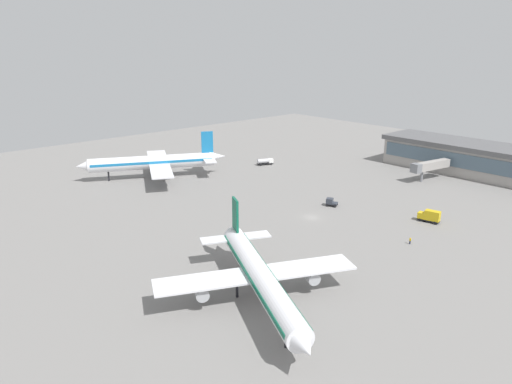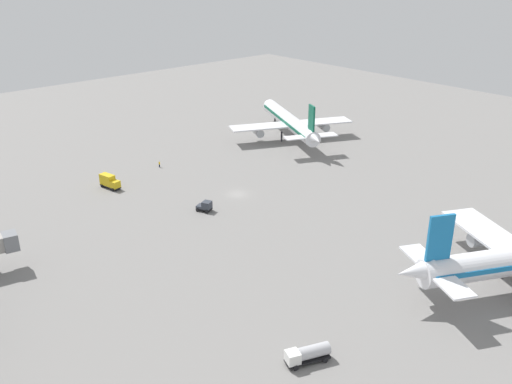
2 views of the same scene
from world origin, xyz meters
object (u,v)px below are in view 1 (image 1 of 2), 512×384
airplane_at_gate (154,162)px  ground_crew_worker (410,241)px  airplane_taxiing (259,276)px  baggage_tug (331,202)px  catering_truck (430,216)px  fuel_truck (265,161)px

airplane_at_gate → ground_crew_worker: size_ratio=28.52×
airplane_taxiing → baggage_tug: airplane_taxiing is taller
baggage_tug → ground_crew_worker: baggage_tug is taller
catering_truck → ground_crew_worker: bearing=93.2°
airplane_at_gate → baggage_tug: airplane_at_gate is taller
baggage_tug → ground_crew_worker: bearing=140.7°
baggage_tug → fuel_truck: size_ratio=0.56×
baggage_tug → fuel_truck: bearing=-46.8°
airplane_at_gate → baggage_tug: (-61.10, -22.48, -4.55)m
catering_truck → airplane_taxiing: bearing=78.6°
airplane_taxiing → baggage_tug: 57.58m
airplane_at_gate → baggage_tug: bearing=137.4°
catering_truck → fuel_truck: 75.50m
fuel_truck → catering_truck: bearing=-76.5°
baggage_tug → catering_truck: bearing=174.4°
airplane_taxiing → ground_crew_worker: bearing=109.4°
airplane_at_gate → airplane_taxiing: airplane_at_gate is taller
baggage_tug → fuel_truck: (48.98, -19.39, 0.23)m
airplane_taxiing → ground_crew_worker: (-4.62, -43.94, -4.36)m
airplane_at_gate → airplane_taxiing: (-86.58, 28.99, -0.50)m
baggage_tug → ground_crew_worker: size_ratio=2.22×
airplane_at_gate → airplane_taxiing: bearing=98.7°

